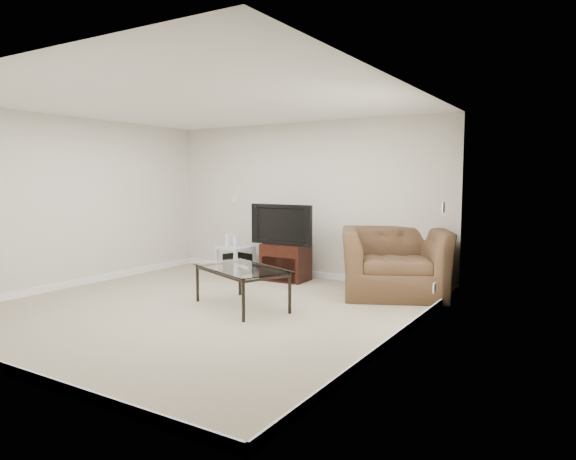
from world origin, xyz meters
The scene contains 18 objects.
floor centered at (0.00, 0.00, 0.00)m, with size 5.00×5.00×0.00m, color tan.
ceiling centered at (0.00, 0.00, 2.50)m, with size 5.00×5.00×0.00m, color white.
wall_back centered at (0.00, 2.50, 1.25)m, with size 5.00×0.02×2.50m, color silver.
wall_left centered at (-2.50, 0.00, 1.25)m, with size 0.02×5.00×2.50m, color silver.
wall_right centered at (2.50, 0.00, 1.25)m, with size 0.02×5.00×2.50m, color silver.
plate_back centered at (-1.40, 2.49, 1.25)m, with size 0.12×0.02×0.12m, color white.
plate_right_switch centered at (2.49, 1.60, 1.25)m, with size 0.02×0.09×0.13m, color white.
plate_right_outlet centered at (2.49, 1.30, 0.30)m, with size 0.02×0.08×0.12m, color white.
tv_stand centered at (-0.06, 2.05, 0.29)m, with size 0.70×0.48×0.58m, color black, non-canonical shape.
dvd_player centered at (-0.06, 2.01, 0.48)m, with size 0.38×0.27×0.05m, color black.
television centered at (-0.06, 2.02, 0.89)m, with size 1.01×0.20×0.63m, color black.
side_table centered at (-1.06, 2.05, 0.23)m, with size 0.49×0.49×0.47m, color silver, non-canonical shape.
subwoofer centered at (-1.03, 2.07, 0.17)m, with size 0.35×0.35×0.35m, color black.
game_console centered at (-1.18, 2.04, 0.58)m, with size 0.05×0.16×0.22m, color white.
game_case centered at (-1.00, 2.02, 0.56)m, with size 0.05×0.14×0.19m, color silver.
recliner centered at (1.74, 1.96, 0.62)m, with size 1.41×0.92×1.23m, color brown.
coffee_table centered at (0.37, 0.30, 0.25)m, with size 1.28×0.72×0.50m, color black, non-canonical shape.
remote centered at (0.40, 0.30, 0.51)m, with size 0.20×0.06×0.02m, color #B2B2B7.
Camera 1 is at (4.15, -4.74, 1.59)m, focal length 32.00 mm.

